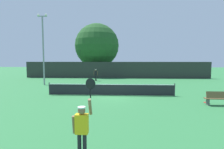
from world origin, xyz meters
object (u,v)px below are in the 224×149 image
Objects in this scene: tennis_ball at (103,88)px; parked_car_near at (81,71)px; player_serving at (82,125)px; player_receiving at (96,74)px; light_pole at (43,45)px; large_tree at (97,46)px; spare_racket at (206,103)px; courtside_bench at (219,98)px.

parked_car_near reaches higher than tennis_ball.
player_receiving is (-2.60, 20.01, -0.04)m from player_serving.
player_receiving is 7.18m from tennis_ball.
light_pole is 0.85× the size of large_tree.
light_pole is at bearing -109.85° from large_tree.
player_serving is 0.29× the size of light_pole.
tennis_ball is (1.84, -6.87, -0.99)m from player_receiving.
tennis_ball is at bearing -62.05° from parked_car_near.
light_pole is 13.65m from large_tree.
light_pole is (-8.18, 15.49, 3.70)m from player_serving.
large_tree reaches higher than player_receiving.
spare_racket is 0.06× the size of light_pole.
parked_car_near is at bearing 87.03° from light_pole.
player_receiving is 24.57× the size of tennis_ball.
tennis_ball is at bearing 142.22° from courtside_bench.
player_serving is at bearing -86.71° from tennis_ball.
light_pole is at bearing 151.93° from spare_racket.
tennis_ball is 0.13× the size of spare_racket.
tennis_ball is at bearing 93.29° from player_serving.
player_serving reaches higher than spare_racket.
light_pole is (-7.43, 2.35, 4.73)m from tennis_ball.
light_pole is (-15.75, 8.80, 4.28)m from courtside_bench.
courtside_bench is at bearing 127.37° from player_receiving.
large_tree reaches higher than tennis_ball.
spare_racket is at bearing 46.20° from player_serving.
player_serving reaches higher than courtside_bench.
large_tree is at bearing 117.25° from courtside_bench.
tennis_ball is at bearing -17.56° from light_pole.
large_tree is at bearing 116.90° from spare_racket.
spare_racket is 0.96m from courtside_bench.
tennis_ball is 9.72m from spare_racket.
courtside_bench is at bearing -37.78° from tennis_ball.
player_receiving is at bearing -59.25° from parked_car_near.
player_serving is 0.25× the size of large_tree.
large_tree reaches higher than light_pole.
spare_racket is at bearing -63.10° from large_tree.
spare_racket is 24.15m from large_tree.
player_receiving is 12.34m from parked_car_near.
parked_car_near is at bearing 103.19° from player_serving.
player_receiving is 0.38× the size of parked_car_near.
player_receiving is at bearing 105.04° from tennis_ball.
spare_racket is at bearing -36.48° from tennis_ball.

